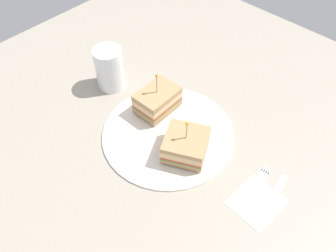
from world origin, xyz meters
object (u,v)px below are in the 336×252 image
Objects in this scene: sandwich_half_front at (186,145)px; sandwich_half_back at (157,100)px; fork at (258,182)px; napkin at (257,202)px; plate at (168,133)px; knife at (274,195)px; drink_glass at (110,70)px.

sandwich_half_back reaches higher than sandwich_half_front.
napkin is at bearing 31.40° from fork.
plate is 2.53× the size of sandwich_half_front.
sandwich_half_front is at bearing -77.32° from knife.
drink_glass is at bearing -97.24° from sandwich_half_front.
napkin is 4.57cm from fork.
plate reaches higher than knife.
sandwich_half_back is 15.08cm from drink_glass.
fork is (0.46, 28.88, -3.32)cm from sandwich_half_back.
fork is (-3.30, 21.91, -0.26)cm from plate.
sandwich_half_back is 1.09× the size of napkin.
fork reaches higher than napkin.
plate is at bearing -102.68° from sandwich_half_front.
plate is 26.08cm from knife.
knife is at bearing 155.07° from napkin.
fork is at bearing 107.17° from sandwich_half_front.
napkin is 0.75× the size of knife.
sandwich_half_back is 31.75cm from napkin.
sandwich_half_back is at bearing 96.18° from drink_glass.
sandwich_half_back is 0.81× the size of knife.
sandwich_half_front is at bearing 68.79° from sandwich_half_back.
sandwich_half_front is 28.66cm from drink_glass.
napkin is 0.76× the size of fork.
drink_glass is 48.05cm from knife.
sandwich_half_front is 1.23× the size of napkin.
fork is 4.03cm from knife.
napkin is at bearing 92.78° from sandwich_half_front.
sandwich_half_front is (1.46, 6.49, 2.83)cm from plate.
sandwich_half_front reaches higher than plate.
plate is 2.31× the size of knife.
drink_glass is (-3.61, -28.39, 1.55)cm from sandwich_half_front.
fork is at bearing 91.51° from drink_glass.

